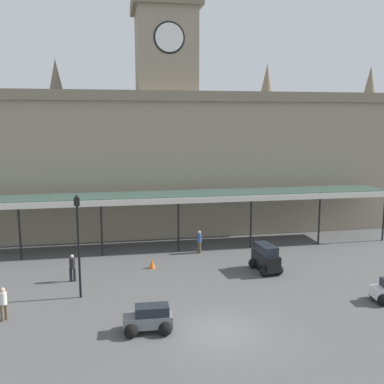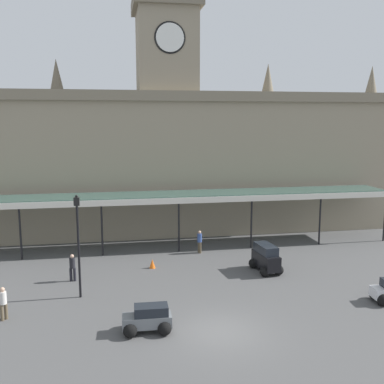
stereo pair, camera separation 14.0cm
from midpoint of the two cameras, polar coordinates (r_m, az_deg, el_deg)
ground_plane at (r=21.62m, az=3.79°, el=-17.40°), size 140.00×140.00×0.00m
station_building at (r=38.87m, az=-3.07°, el=4.65°), size 39.82×6.51×19.50m
entrance_canopy at (r=33.80m, az=-1.90°, el=-0.48°), size 33.50×3.26×4.13m
car_black_van at (r=29.40m, az=9.54°, el=-8.46°), size 1.78×2.50×1.77m
car_grey_estate at (r=21.46m, az=-5.46°, el=-15.97°), size 2.28×1.59×1.27m
pedestrian_crossing_forecourt at (r=28.25m, az=-14.87°, el=-9.18°), size 0.39×0.34×1.67m
pedestrian_near_entrance at (r=24.15m, az=-22.79°, el=-12.83°), size 0.34×0.34×1.67m
pedestrian_beside_cars at (r=32.86m, az=1.10°, el=-6.24°), size 0.34×0.38×1.67m
victorian_lamppost at (r=24.95m, az=-14.18°, el=-5.41°), size 0.30×0.30×5.73m
traffic_cone at (r=29.89m, az=-4.95°, el=-9.10°), size 0.40×0.40×0.59m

